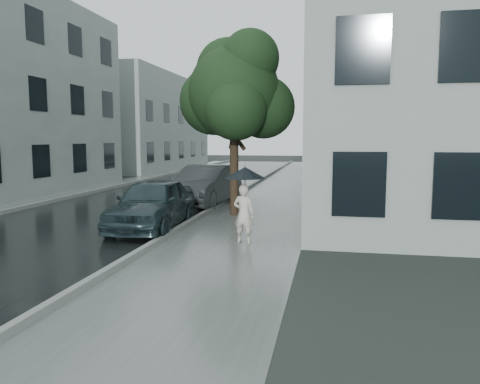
% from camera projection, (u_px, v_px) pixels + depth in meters
% --- Properties ---
extents(ground, '(120.00, 120.00, 0.00)m').
position_uv_depth(ground, '(203.00, 262.00, 10.09)').
color(ground, black).
rests_on(ground, ground).
extents(sidewalk, '(3.50, 60.00, 0.01)m').
position_uv_depth(sidewalk, '(277.00, 195.00, 21.74)').
color(sidewalk, slate).
rests_on(sidewalk, ground).
extents(kerb_near, '(0.15, 60.00, 0.15)m').
position_uv_depth(kerb_near, '(239.00, 193.00, 22.08)').
color(kerb_near, slate).
rests_on(kerb_near, ground).
extents(asphalt_road, '(6.85, 60.00, 0.00)m').
position_uv_depth(asphalt_road, '(169.00, 193.00, 22.75)').
color(asphalt_road, black).
rests_on(asphalt_road, ground).
extents(kerb_far, '(0.15, 60.00, 0.15)m').
position_uv_depth(kerb_far, '(102.00, 190.00, 23.40)').
color(kerb_far, slate).
rests_on(kerb_far, ground).
extents(sidewalk_far, '(1.70, 60.00, 0.01)m').
position_uv_depth(sidewalk_far, '(85.00, 191.00, 23.59)').
color(sidewalk_far, '#4C5451').
rests_on(sidewalk_far, ground).
extents(building_near, '(7.02, 36.00, 9.00)m').
position_uv_depth(building_near, '(381.00, 106.00, 27.54)').
color(building_near, gray).
rests_on(building_near, ground).
extents(building_far_b, '(7.02, 18.00, 8.00)m').
position_uv_depth(building_far_b, '(143.00, 122.00, 41.48)').
color(building_far_b, gray).
rests_on(building_far_b, ground).
extents(pedestrian, '(0.60, 0.45, 1.50)m').
position_uv_depth(pedestrian, '(244.00, 214.00, 11.79)').
color(pedestrian, '#BAB6A4').
rests_on(pedestrian, sidewalk).
extents(umbrella, '(1.07, 1.07, 1.05)m').
position_uv_depth(umbrella, '(245.00, 173.00, 11.62)').
color(umbrella, black).
rests_on(umbrella, ground).
extents(street_tree, '(4.05, 3.68, 6.20)m').
position_uv_depth(street_tree, '(235.00, 92.00, 15.86)').
color(street_tree, '#332619').
rests_on(street_tree, ground).
extents(lamp_post, '(0.84, 0.38, 5.00)m').
position_uv_depth(lamp_post, '(232.00, 133.00, 20.26)').
color(lamp_post, black).
rests_on(lamp_post, ground).
extents(car_near, '(1.95, 4.43, 1.48)m').
position_uv_depth(car_near, '(152.00, 203.00, 13.70)').
color(car_near, '#1C2C30').
rests_on(car_near, ground).
extents(car_far, '(2.08, 4.90, 1.57)m').
position_uv_depth(car_far, '(205.00, 185.00, 18.48)').
color(car_far, '#272A2D').
rests_on(car_far, ground).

